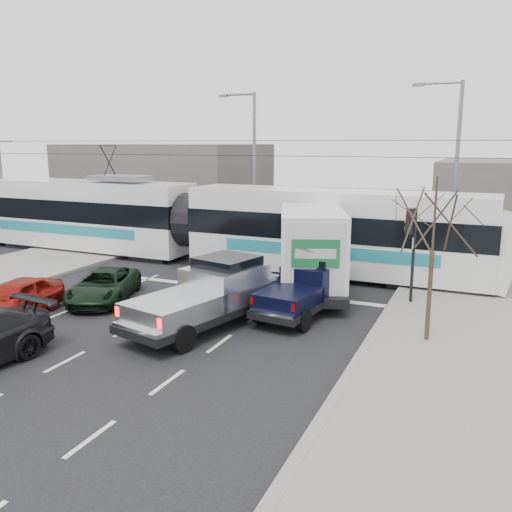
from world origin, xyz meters
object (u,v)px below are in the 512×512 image
at_px(traffic_signal, 411,235).
at_px(bare_tree, 434,223).
at_px(street_lamp_far, 251,160).
at_px(green_car, 104,286).
at_px(silver_pickup, 212,293).
at_px(box_truck, 311,252).
at_px(navy_pickup, 306,287).
at_px(red_car, 15,299).
at_px(tram, 193,222).
at_px(street_lamp_near, 453,164).

bearing_deg(traffic_signal, bare_tree, -74.24).
xyz_separation_m(street_lamp_far, green_car, (-0.43, -13.58, -4.50)).
xyz_separation_m(traffic_signal, silver_pickup, (-5.80, -4.99, -1.62)).
height_order(box_truck, navy_pickup, box_truck).
distance_m(traffic_signal, red_car, 14.58).
bearing_deg(box_truck, silver_pickup, -130.10).
xyz_separation_m(tram, silver_pickup, (5.63, -8.63, -0.99)).
xyz_separation_m(box_truck, green_car, (-7.16, -4.23, -1.14)).
distance_m(navy_pickup, green_car, 7.97).
xyz_separation_m(bare_tree, box_truck, (-5.06, 4.16, -2.05)).
relative_size(street_lamp_far, tram, 0.31).
bearing_deg(street_lamp_near, red_car, -132.83).
bearing_deg(bare_tree, box_truck, 140.58).
distance_m(street_lamp_far, box_truck, 11.99).
height_order(silver_pickup, red_car, silver_pickup).
bearing_deg(box_truck, tram, 135.01).
height_order(bare_tree, tram, tram).
height_order(bare_tree, box_truck, bare_tree).
xyz_separation_m(street_lamp_far, silver_pickup, (4.86, -14.49, -4.00)).
relative_size(street_lamp_near, navy_pickup, 1.82).
relative_size(box_truck, navy_pickup, 1.51).
relative_size(silver_pickup, navy_pickup, 1.32).
xyz_separation_m(street_lamp_far, red_car, (-1.96, -16.52, -4.42)).
xyz_separation_m(silver_pickup, red_car, (-6.81, -2.02, -0.43)).
distance_m(bare_tree, green_car, 12.63).
xyz_separation_m(street_lamp_near, green_car, (-11.93, -11.58, -4.50)).
xyz_separation_m(tram, box_truck, (7.50, -3.48, -0.36)).
distance_m(bare_tree, street_lamp_far, 17.97).
bearing_deg(navy_pickup, street_lamp_near, 75.40).
xyz_separation_m(street_lamp_near, street_lamp_far, (-11.50, 2.00, 0.00)).
relative_size(green_car, red_car, 1.08).
relative_size(street_lamp_near, red_car, 2.23).
relative_size(traffic_signal, red_car, 0.89).
bearing_deg(box_truck, street_lamp_near, 36.84).
bearing_deg(red_car, street_lamp_near, 40.57).
bearing_deg(street_lamp_far, bare_tree, -48.88).
xyz_separation_m(traffic_signal, tram, (-11.43, 3.64, -0.63)).
distance_m(traffic_signal, green_car, 12.00).
xyz_separation_m(street_lamp_far, box_truck, (6.73, -9.34, -3.37)).
bearing_deg(street_lamp_near, silver_pickup, -118.01).
bearing_deg(traffic_signal, street_lamp_far, 138.28).
bearing_deg(tram, navy_pickup, -35.41).
height_order(street_lamp_far, navy_pickup, street_lamp_far).
bearing_deg(street_lamp_near, navy_pickup, -112.34).
bearing_deg(street_lamp_near, street_lamp_far, 170.13).
distance_m(green_car, red_car, 3.31).
height_order(traffic_signal, street_lamp_near, street_lamp_near).
bearing_deg(tram, green_car, -85.82).
height_order(traffic_signal, red_car, traffic_signal).
bearing_deg(bare_tree, street_lamp_far, 131.12).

